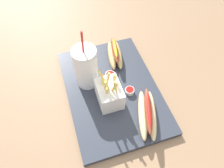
{
  "coord_description": "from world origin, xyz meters",
  "views": [
    {
      "loc": [
        0.45,
        -0.14,
        0.7
      ],
      "look_at": [
        0.0,
        0.0,
        0.05
      ],
      "focal_mm": 34.36,
      "sensor_mm": 36.0,
      "label": 1
    }
  ],
  "objects_px": {
    "fries_basket": "(109,93)",
    "ketchup_cup_2": "(110,75)",
    "hot_dog_2": "(147,114)",
    "soda_cup": "(86,67)",
    "ketchup_cup_1": "(130,91)",
    "hot_dog_1": "(115,54)"
  },
  "relations": [
    {
      "from": "fries_basket",
      "to": "ketchup_cup_2",
      "type": "relative_size",
      "value": 3.69
    },
    {
      "from": "fries_basket",
      "to": "hot_dog_2",
      "type": "distance_m",
      "value": 0.15
    },
    {
      "from": "soda_cup",
      "to": "hot_dog_2",
      "type": "relative_size",
      "value": 1.29
    },
    {
      "from": "fries_basket",
      "to": "ketchup_cup_1",
      "type": "height_order",
      "value": "fries_basket"
    },
    {
      "from": "ketchup_cup_2",
      "to": "ketchup_cup_1",
      "type": "bearing_deg",
      "value": 27.09
    },
    {
      "from": "hot_dog_2",
      "to": "ketchup_cup_1",
      "type": "bearing_deg",
      "value": -170.29
    },
    {
      "from": "soda_cup",
      "to": "hot_dog_1",
      "type": "xyz_separation_m",
      "value": [
        -0.08,
        0.14,
        -0.06
      ]
    },
    {
      "from": "ketchup_cup_1",
      "to": "hot_dog_1",
      "type": "bearing_deg",
      "value": 179.49
    },
    {
      "from": "fries_basket",
      "to": "hot_dog_1",
      "type": "bearing_deg",
      "value": 156.4
    },
    {
      "from": "fries_basket",
      "to": "soda_cup",
      "type": "bearing_deg",
      "value": -153.12
    },
    {
      "from": "hot_dog_1",
      "to": "fries_basket",
      "type": "bearing_deg",
      "value": -23.6
    },
    {
      "from": "fries_basket",
      "to": "ketchup_cup_2",
      "type": "xyz_separation_m",
      "value": [
        -0.1,
        0.04,
        -0.03
      ]
    },
    {
      "from": "soda_cup",
      "to": "ketchup_cup_1",
      "type": "distance_m",
      "value": 0.18
    },
    {
      "from": "hot_dog_1",
      "to": "ketchup_cup_2",
      "type": "bearing_deg",
      "value": -28.0
    },
    {
      "from": "soda_cup",
      "to": "hot_dog_1",
      "type": "distance_m",
      "value": 0.17
    },
    {
      "from": "hot_dog_2",
      "to": "hot_dog_1",
      "type": "bearing_deg",
      "value": -176.51
    },
    {
      "from": "ketchup_cup_1",
      "to": "ketchup_cup_2",
      "type": "distance_m",
      "value": 0.1
    },
    {
      "from": "fries_basket",
      "to": "hot_dog_1",
      "type": "xyz_separation_m",
      "value": [
        -0.19,
        0.08,
        -0.02
      ]
    },
    {
      "from": "hot_dog_1",
      "to": "ketchup_cup_2",
      "type": "relative_size",
      "value": 4.08
    },
    {
      "from": "fries_basket",
      "to": "ketchup_cup_2",
      "type": "bearing_deg",
      "value": 160.67
    },
    {
      "from": "hot_dog_1",
      "to": "ketchup_cup_1",
      "type": "distance_m",
      "value": 0.18
    },
    {
      "from": "soda_cup",
      "to": "hot_dog_2",
      "type": "xyz_separation_m",
      "value": [
        0.22,
        0.16,
        -0.06
      ]
    }
  ]
}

